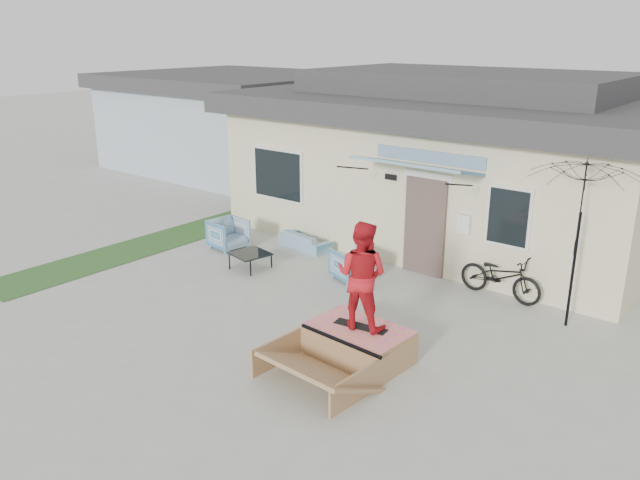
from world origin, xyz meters
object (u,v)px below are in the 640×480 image
Objects in this scene: armchair_right at (351,262)px; skateboard at (360,326)px; coffee_table at (251,261)px; patio_umbrella at (578,232)px; loveseat at (305,238)px; skate_ramp at (358,343)px; skater at (362,273)px; armchair_left at (228,232)px; bicycle at (501,271)px.

armchair_right is 0.85× the size of skateboard.
skateboard reaches higher than coffee_table.
loveseat is at bearing 177.55° from patio_umbrella.
patio_umbrella reaches higher than armchair_right.
patio_umbrella is 4.23m from skate_ramp.
loveseat is 1.88× the size of armchair_right.
armchair_right is 1.02× the size of coffee_table.
patio_umbrella is at bearing -173.83° from loveseat.
skater is at bearing 90.00° from skate_ramp.
coffee_table is at bearing 96.16° from loveseat.
skater reaches higher than armchair_right.
armchair_right is at bearing 131.54° from skate_ramp.
loveseat is at bearing 142.63° from skate_ramp.
coffee_table is at bearing -166.75° from patio_umbrella.
armchair_right is 2.29m from coffee_table.
skateboard is at bearing -22.42° from coffee_table.
armchair_right reaches higher than skateboard.
armchair_right is at bearing 120.24° from skateboard.
skater is (-2.19, -3.24, -0.31)m from patio_umbrella.
armchair_left is 0.91× the size of skateboard.
armchair_right is at bearing 23.36° from coffee_table.
patio_umbrella is 2.70× the size of skateboard.
skater is at bearing 0.00° from skateboard.
armchair_right is 0.44× the size of bicycle.
armchair_left reaches higher than armchair_right.
coffee_table is at bearing -46.98° from armchair_right.
armchair_right is 0.43× the size of skater.
loveseat is at bearing 131.19° from skateboard.
coffee_table is at bearing 149.15° from skateboard.
armchair_left is 1.53m from coffee_table.
coffee_table is 6.75m from patio_umbrella.
coffee_table is 0.83× the size of skateboard.
armchair_left is 0.46× the size of skater.
armchair_left is 1.10× the size of coffee_table.
armchair_left is at bearing -65.98° from armchair_right.
skate_ramp is at bearing -123.70° from patio_umbrella.
armchair_left reaches higher than coffee_table.
skater reaches higher than armchair_left.
loveseat is 0.67× the size of skate_ramp.
skateboard is (2.11, -2.64, 0.18)m from armchair_right.
patio_umbrella is at bearing 59.75° from skate_ramp.
coffee_table is 0.43× the size of bicycle.
armchair_left is at bearing -173.64° from patio_umbrella.
bicycle is 0.81× the size of skate_ramp.
skateboard is (-2.19, -3.24, -1.20)m from patio_umbrella.
loveseat reaches higher than coffee_table.
skater is (0.00, 0.00, 0.89)m from skateboard.
armchair_left is at bearing 159.95° from skate_ramp.
coffee_table is 4.56m from skate_ramp.
loveseat is at bearing 95.30° from bicycle.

